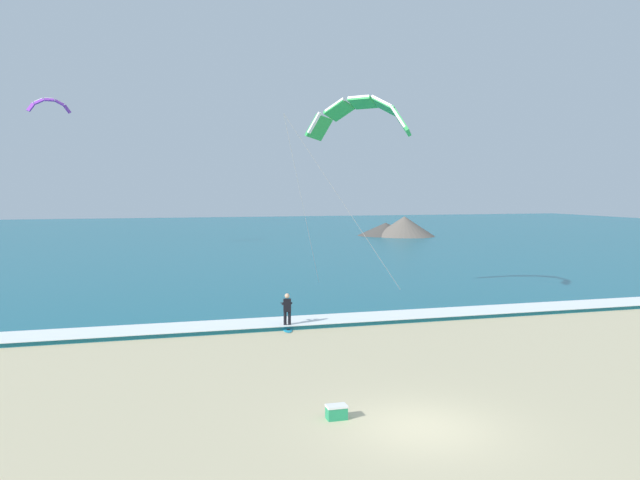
# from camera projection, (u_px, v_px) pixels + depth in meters

# --- Properties ---
(ground_plane) EXTENTS (200.00, 200.00, 0.00)m
(ground_plane) POSITION_uv_depth(u_px,v_px,m) (421.00, 428.00, 17.20)
(ground_plane) COLOR #C6B78E
(sea) EXTENTS (200.00, 120.00, 0.20)m
(sea) POSITION_uv_depth(u_px,v_px,m) (194.00, 237.00, 86.89)
(sea) COLOR #146075
(sea) RESTS_ON ground
(surf_foam) EXTENTS (200.00, 2.21, 0.04)m
(surf_foam) POSITION_uv_depth(u_px,v_px,m) (299.00, 321.00, 30.30)
(surf_foam) COLOR white
(surf_foam) RESTS_ON sea
(surfboard) EXTENTS (0.62, 1.45, 0.09)m
(surfboard) POSITION_uv_depth(u_px,v_px,m) (287.00, 329.00, 29.28)
(surfboard) COLOR #239EC6
(surfboard) RESTS_ON ground
(kitesurfer) EXTENTS (0.56, 0.56, 1.69)m
(kitesurfer) POSITION_uv_depth(u_px,v_px,m) (287.00, 310.00, 29.22)
(kitesurfer) COLOR black
(kitesurfer) RESTS_ON ground
(kite_primary) EXTENTS (7.33, 6.56, 10.20)m
(kite_primary) POSITION_uv_depth(u_px,v_px,m) (360.00, 114.00, 34.22)
(kite_primary) COLOR green
(kite_distant) EXTENTS (4.18, 1.59, 1.53)m
(kite_distant) POSITION_uv_depth(u_px,v_px,m) (49.00, 104.00, 64.18)
(kite_distant) COLOR purple
(headland_right) EXTENTS (10.64, 10.61, 2.88)m
(headland_right) POSITION_uv_depth(u_px,v_px,m) (397.00, 228.00, 86.67)
(headland_right) COLOR #665B51
(headland_right) RESTS_ON ground
(cooler_box) EXTENTS (0.58, 0.38, 0.40)m
(cooler_box) POSITION_uv_depth(u_px,v_px,m) (337.00, 412.00, 17.86)
(cooler_box) COLOR #238E5B
(cooler_box) RESTS_ON ground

